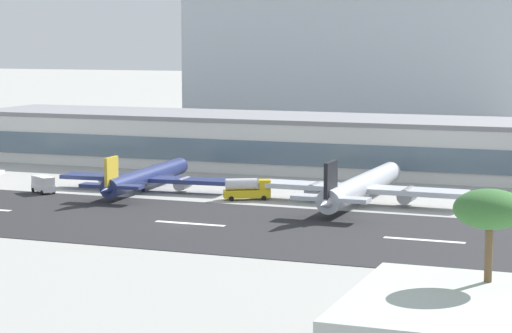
{
  "coord_description": "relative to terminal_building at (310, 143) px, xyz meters",
  "views": [
    {
      "loc": [
        67.57,
        -144.28,
        29.22
      ],
      "look_at": [
        1.66,
        28.4,
        5.95
      ],
      "focal_mm": 71.47,
      "sensor_mm": 36.0,
      "label": 1
    }
  ],
  "objects": [
    {
      "name": "distant_hotel_block",
      "position": [
        -24.43,
        129.96,
        18.88
      ],
      "size": [
        118.24,
        37.29,
        49.74
      ],
      "primitive_type": "cube",
      "color": "#A8B2BC",
      "rests_on": "ground_plane"
    },
    {
      "name": "service_fuel_truck_1",
      "position": [
        2.77,
        -45.79,
        -3.96
      ],
      "size": [
        8.73,
        6.29,
        3.95
      ],
      "rotation": [
        0.0,
        0.0,
        0.49
      ],
      "color": "gold",
      "rests_on": "ground_plane"
    },
    {
      "name": "runway_centreline_dash_5",
      "position": [
        40.69,
        -71.81,
        -5.91
      ],
      "size": [
        12.0,
        1.2,
        0.01
      ],
      "primitive_type": "cube",
      "color": "white",
      "rests_on": "runway_strip"
    },
    {
      "name": "terminal_building",
      "position": [
        0.0,
        0.0,
        0.0
      ],
      "size": [
        161.7,
        27.59,
        11.97
      ],
      "color": "silver",
      "rests_on": "ground_plane"
    },
    {
      "name": "airliner_gold_tail_gate_1",
      "position": [
        -19.46,
        -43.33,
        -3.35
      ],
      "size": [
        34.61,
        39.71,
        8.29
      ],
      "rotation": [
        0.0,
        0.0,
        1.64
      ],
      "color": "navy",
      "rests_on": "ground_plane"
    },
    {
      "name": "palm_tree_1",
      "position": [
        57.35,
        -125.84,
        7.86
      ],
      "size": [
        6.51,
        6.51,
        15.96
      ],
      "color": "brown",
      "rests_on": "ground_plane"
    },
    {
      "name": "runway_strip",
      "position": [
        2.16,
        -71.81,
        -5.95
      ],
      "size": [
        800.0,
        40.27,
        0.08
      ],
      "primitive_type": "cube",
      "color": "#262628",
      "rests_on": "ground_plane"
    },
    {
      "name": "ground_plane",
      "position": [
        2.16,
        -72.33,
        -5.99
      ],
      "size": [
        1400.0,
        1400.0,
        0.0
      ],
      "primitive_type": "plane",
      "color": "#9E9E99"
    },
    {
      "name": "service_box_truck_0",
      "position": [
        -36.35,
        -52.23,
        -4.2
      ],
      "size": [
        6.32,
        5.34,
        3.25
      ],
      "rotation": [
        0.0,
        0.0,
        2.55
      ],
      "color": "white",
      "rests_on": "ground_plane"
    },
    {
      "name": "runway_centreline_dash_4",
      "position": [
        3.24,
        -71.81,
        -5.91
      ],
      "size": [
        12.0,
        1.2,
        0.01
      ],
      "primitive_type": "cube",
      "color": "white",
      "rests_on": "runway_strip"
    },
    {
      "name": "airliner_black_tail_gate_2",
      "position": [
        23.34,
        -43.63,
        -2.95
      ],
      "size": [
        37.75,
        45.81,
        9.56
      ],
      "rotation": [
        0.0,
        0.0,
        1.55
      ],
      "color": "silver",
      "rests_on": "ground_plane"
    }
  ]
}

